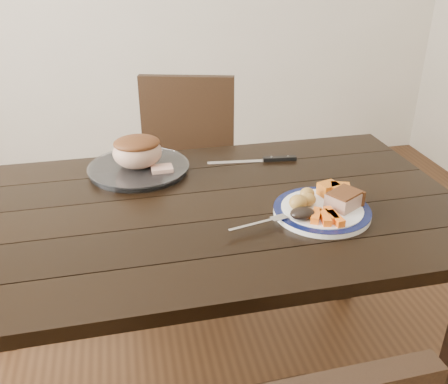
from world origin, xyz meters
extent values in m
cube|color=black|center=(0.00, 0.00, 0.73)|extent=(1.61, 0.93, 0.04)
cube|color=black|center=(0.71, 0.38, 0.35)|extent=(0.07, 0.07, 0.71)
cube|color=black|center=(0.04, 0.65, 0.45)|extent=(0.51, 0.51, 0.04)
cube|color=black|center=(0.09, 0.84, 0.70)|extent=(0.42, 0.15, 0.46)
cube|color=black|center=(0.26, 0.78, 0.21)|extent=(0.04, 0.04, 0.43)
cube|color=black|center=(0.17, 0.43, 0.21)|extent=(0.04, 0.04, 0.43)
cube|color=black|center=(-0.09, 0.87, 0.21)|extent=(0.04, 0.04, 0.43)
cube|color=black|center=(-0.18, 0.52, 0.21)|extent=(0.04, 0.04, 0.43)
cylinder|color=white|center=(0.35, -0.12, 0.76)|extent=(0.28, 0.28, 0.02)
torus|color=#0B1139|center=(0.35, -0.12, 0.77)|extent=(0.28, 0.28, 0.02)
cylinder|color=white|center=(-0.15, 0.29, 0.76)|extent=(0.33, 0.33, 0.02)
cube|color=tan|center=(0.41, -0.12, 0.79)|extent=(0.12, 0.11, 0.04)
ellipsoid|color=gold|center=(0.28, -0.11, 0.79)|extent=(0.05, 0.05, 0.04)
ellipsoid|color=gold|center=(0.32, -0.06, 0.79)|extent=(0.04, 0.04, 0.04)
ellipsoid|color=gold|center=(0.31, -0.10, 0.79)|extent=(0.05, 0.04, 0.04)
cube|color=orange|center=(0.35, -0.20, 0.78)|extent=(0.03, 0.07, 0.02)
cube|color=orange|center=(0.31, -0.17, 0.78)|extent=(0.05, 0.07, 0.02)
cube|color=orange|center=(0.35, -0.18, 0.78)|extent=(0.02, 0.07, 0.02)
cube|color=orange|center=(0.33, -0.19, 0.78)|extent=(0.03, 0.07, 0.02)
cube|color=orange|center=(0.43, -0.06, 0.79)|extent=(0.07, 0.06, 0.04)
cube|color=orange|center=(0.40, -0.04, 0.79)|extent=(0.07, 0.06, 0.04)
ellipsoid|color=black|center=(0.27, -0.16, 0.79)|extent=(0.07, 0.05, 0.03)
cube|color=silver|center=(0.13, -0.17, 0.77)|extent=(0.14, 0.04, 0.00)
cube|color=silver|center=(0.21, -0.15, 0.77)|extent=(0.05, 0.04, 0.00)
ellipsoid|color=tan|center=(-0.15, 0.29, 0.82)|extent=(0.17, 0.14, 0.11)
cube|color=tan|center=(-0.08, 0.23, 0.78)|extent=(0.07, 0.06, 0.02)
cube|color=silver|center=(0.19, 0.29, 0.75)|extent=(0.20, 0.04, 0.00)
cube|color=black|center=(0.35, 0.28, 0.76)|extent=(0.12, 0.03, 0.01)
camera|label=1|loc=(-0.19, -1.29, 1.47)|focal=40.00mm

